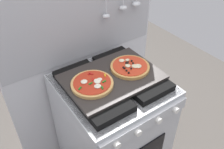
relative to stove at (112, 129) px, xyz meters
name	(u,v)px	position (x,y,z in m)	size (l,w,h in m)	color
kitchen_backsplash	(85,66)	(0.00, 0.34, 0.34)	(1.10, 0.09, 1.55)	silver
stove	(112,129)	(0.00, 0.00, 0.00)	(0.60, 0.64, 0.90)	#B7BABF
baking_tray	(112,77)	(0.00, 0.00, 0.46)	(0.54, 0.38, 0.02)	#2D2826
pizza_left	(92,84)	(-0.13, 0.00, 0.48)	(0.23, 0.23, 0.03)	tan
pizza_right	(130,67)	(0.13, 0.00, 0.48)	(0.23, 0.23, 0.03)	tan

